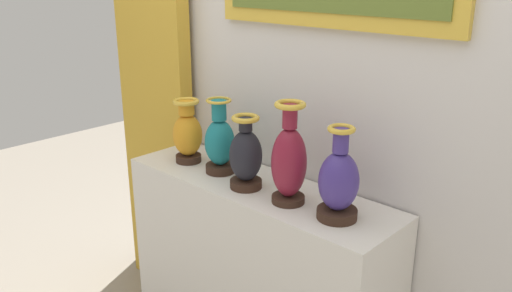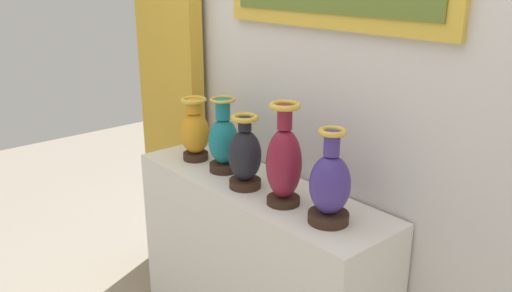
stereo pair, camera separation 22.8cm
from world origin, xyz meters
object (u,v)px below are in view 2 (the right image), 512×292
Objects in this scene: vase_teal at (223,141)px; vase_onyx at (245,156)px; vase_indigo at (330,185)px; vase_amber at (195,131)px; vase_burgundy at (284,162)px.

vase_onyx is at bearing -12.58° from vase_teal.
vase_onyx is 0.47m from vase_indigo.
vase_onyx reaches higher than vase_amber.
vase_amber is 0.90m from vase_indigo.
vase_amber is at bearing 179.30° from vase_indigo.
vase_burgundy reaches higher than vase_amber.
vase_indigo is (0.23, 0.02, -0.03)m from vase_burgundy.
vase_burgundy is (0.45, -0.04, 0.03)m from vase_teal.
vase_burgundy is 0.23m from vase_indigo.
vase_onyx is 0.24m from vase_burgundy.
vase_teal is 0.83× the size of vase_burgundy.
vase_onyx is (0.22, -0.05, -0.00)m from vase_teal.
vase_indigo reaches higher than vase_amber.
vase_teal is at bearing 3.01° from vase_amber.
vase_teal is (0.22, 0.01, 0.00)m from vase_amber.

